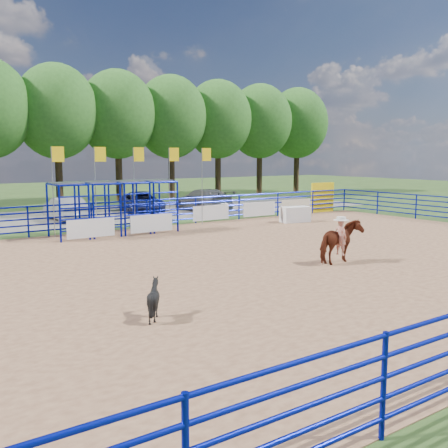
{
  "coord_description": "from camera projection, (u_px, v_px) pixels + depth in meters",
  "views": [
    {
      "loc": [
        -11.23,
        -13.99,
        3.77
      ],
      "look_at": [
        -1.14,
        1.0,
        1.3
      ],
      "focal_mm": 40.0,
      "sensor_mm": 36.0,
      "label": 1
    }
  ],
  "objects": [
    {
      "name": "gravel_strip",
      "position": [
        100.0,
        215.0,
        32.2
      ],
      "size": [
        40.0,
        10.0,
        0.01
      ],
      "primitive_type": "cube",
      "color": "slate",
      "rests_on": "ground"
    },
    {
      "name": "arena_dirt",
      "position": [
        265.0,
        260.0,
        18.22
      ],
      "size": [
        30.0,
        20.0,
        0.02
      ],
      "primitive_type": "cube",
      "color": "#A47552",
      "rests_on": "ground"
    },
    {
      "name": "announcer_table",
      "position": [
        295.0,
        214.0,
        28.46
      ],
      "size": [
        1.77,
        1.05,
        0.89
      ],
      "primitive_type": "cube",
      "rotation": [
        0.0,
        0.0,
        -0.17
      ],
      "color": "white",
      "rests_on": "arena_dirt"
    },
    {
      "name": "horse_and_rider",
      "position": [
        341.0,
        240.0,
        17.46
      ],
      "size": [
        1.89,
        1.07,
        2.27
      ],
      "color": "maroon",
      "rests_on": "arena_dirt"
    },
    {
      "name": "chute_assembly",
      "position": [
        121.0,
        208.0,
        24.27
      ],
      "size": [
        19.32,
        2.41,
        4.2
      ],
      "color": "#061092",
      "rests_on": "ground"
    },
    {
      "name": "perimeter_fence",
      "position": [
        265.0,
        240.0,
        18.12
      ],
      "size": [
        30.1,
        20.1,
        1.5
      ],
      "color": "#061092",
      "rests_on": "ground"
    },
    {
      "name": "car_c",
      "position": [
        142.0,
        202.0,
        33.08
      ],
      "size": [
        3.44,
        5.48,
        1.41
      ],
      "primitive_type": "imported",
      "rotation": [
        0.0,
        0.0,
        -0.23
      ],
      "color": "#161937",
      "rests_on": "gravel_strip"
    },
    {
      "name": "calf",
      "position": [
        154.0,
        299.0,
        11.56
      ],
      "size": [
        1.0,
        0.93,
        0.92
      ],
      "primitive_type": "imported",
      "rotation": [
        0.0,
        0.0,
        1.84
      ],
      "color": "black",
      "rests_on": "arena_dirt"
    },
    {
      "name": "car_d",
      "position": [
        203.0,
        200.0,
        34.17
      ],
      "size": [
        2.3,
        5.36,
        1.54
      ],
      "primitive_type": "imported",
      "rotation": [
        0.0,
        0.0,
        3.11
      ],
      "color": "#525154",
      "rests_on": "gravel_strip"
    },
    {
      "name": "ground",
      "position": [
        265.0,
        260.0,
        18.23
      ],
      "size": [
        120.0,
        120.0,
        0.0
      ],
      "primitive_type": "plane",
      "color": "#395622",
      "rests_on": "ground"
    },
    {
      "name": "car_b",
      "position": [
        65.0,
        209.0,
        29.23
      ],
      "size": [
        1.57,
        4.24,
        1.39
      ],
      "primitive_type": "imported",
      "rotation": [
        0.0,
        0.0,
        3.17
      ],
      "color": "gray",
      "rests_on": "gravel_strip"
    },
    {
      "name": "treeline",
      "position": [
        56.0,
        107.0,
        38.58
      ],
      "size": [
        56.4,
        6.4,
        11.24
      ],
      "color": "#3F2B19",
      "rests_on": "ground"
    }
  ]
}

